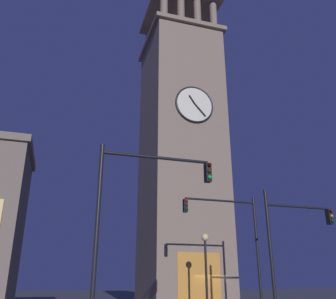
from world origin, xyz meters
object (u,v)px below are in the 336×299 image
at_px(traffic_signal_near, 290,237).
at_px(traffic_signal_far, 235,234).
at_px(traffic_signal_mid, 135,205).
at_px(clocktower, 181,154).
at_px(street_lamp, 206,258).

bearing_deg(traffic_signal_near, traffic_signal_far, -73.63).
bearing_deg(traffic_signal_mid, clocktower, -114.95).
height_order(traffic_signal_mid, traffic_signal_far, traffic_signal_far).
bearing_deg(traffic_signal_near, traffic_signal_mid, 18.65).
bearing_deg(street_lamp, traffic_signal_near, 113.52).
distance_m(traffic_signal_near, traffic_signal_mid, 8.79).
height_order(traffic_signal_mid, street_lamp, traffic_signal_mid).
bearing_deg(street_lamp, traffic_signal_mid, 53.13).
bearing_deg(clocktower, traffic_signal_mid, 65.05).
relative_size(traffic_signal_near, street_lamp, 1.33).
height_order(clocktower, street_lamp, clocktower).
bearing_deg(clocktower, traffic_signal_near, 95.03).
distance_m(traffic_signal_near, traffic_signal_far, 3.83).
bearing_deg(traffic_signal_mid, traffic_signal_near, -161.35).
xyz_separation_m(clocktower, traffic_signal_mid, (7.20, 15.48, -8.03)).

